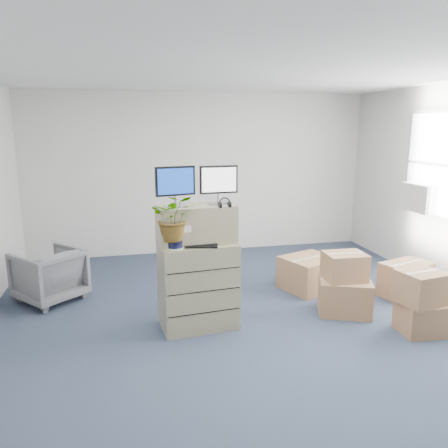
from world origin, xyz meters
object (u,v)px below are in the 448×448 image
(filing_cabinet_lower, at_px, (198,285))
(keyboard, at_px, (199,246))
(potted_plant, at_px, (174,224))
(office_chair, at_px, (49,273))
(monitor_right, at_px, (219,183))
(monitor_left, at_px, (175,184))
(water_bottle, at_px, (203,230))

(filing_cabinet_lower, height_order, keyboard, keyboard)
(potted_plant, xyz_separation_m, office_chair, (-1.49, 1.32, -0.86))
(filing_cabinet_lower, distance_m, monitor_right, 1.16)
(monitor_left, relative_size, monitor_right, 1.01)
(filing_cabinet_lower, distance_m, keyboard, 0.51)
(filing_cabinet_lower, distance_m, water_bottle, 0.62)
(monitor_left, height_order, water_bottle, monitor_left)
(monitor_right, bearing_deg, monitor_left, -174.83)
(water_bottle, relative_size, potted_plant, 0.45)
(monitor_right, distance_m, office_chair, 2.60)
(monitor_left, xyz_separation_m, keyboard, (0.22, -0.13, -0.64))
(monitor_left, xyz_separation_m, potted_plant, (-0.04, -0.15, -0.39))
(monitor_left, height_order, potted_plant, monitor_left)
(monitor_left, bearing_deg, monitor_right, -4.04)
(filing_cabinet_lower, relative_size, water_bottle, 3.93)
(monitor_left, relative_size, keyboard, 1.08)
(filing_cabinet_lower, relative_size, monitor_left, 2.26)
(office_chair, bearing_deg, keyboard, 101.97)
(water_bottle, bearing_deg, office_chair, 149.12)
(keyboard, height_order, water_bottle, water_bottle)
(monitor_left, relative_size, office_chair, 0.57)
(monitor_right, relative_size, potted_plant, 0.77)
(water_bottle, bearing_deg, filing_cabinet_lower, -131.47)
(filing_cabinet_lower, height_order, monitor_right, monitor_right)
(monitor_left, xyz_separation_m, water_bottle, (0.30, 0.08, -0.53))
(monitor_left, bearing_deg, keyboard, -42.57)
(filing_cabinet_lower, xyz_separation_m, water_bottle, (0.07, 0.08, 0.61))
(filing_cabinet_lower, height_order, potted_plant, potted_plant)
(filing_cabinet_lower, height_order, monitor_left, monitor_left)
(monitor_left, distance_m, monitor_right, 0.49)
(monitor_left, relative_size, potted_plant, 0.78)
(monitor_left, xyz_separation_m, office_chair, (-1.53, 1.17, -1.25))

